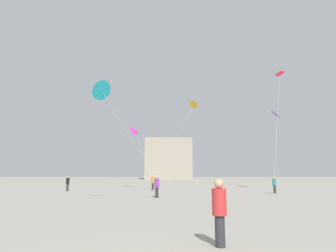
% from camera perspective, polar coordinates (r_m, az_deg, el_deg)
% --- Properties ---
extents(person_in_orange, '(0.36, 0.36, 1.67)m').
position_cam_1_polar(person_in_orange, '(33.27, -3.02, -10.98)').
color(person_in_orange, '#2D2D33').
rests_on(person_in_orange, ground_plane).
extents(person_in_black, '(0.34, 0.34, 1.58)m').
position_cam_1_polar(person_in_black, '(32.98, -19.29, -10.57)').
color(person_in_black, '#2D2D33').
rests_on(person_in_black, ground_plane).
extents(person_in_purple, '(0.37, 0.37, 1.68)m').
position_cam_1_polar(person_in_purple, '(22.68, -2.22, -11.71)').
color(person_in_purple, '#2D2D33').
rests_on(person_in_purple, ground_plane).
extents(person_in_teal, '(0.34, 0.34, 1.57)m').
position_cam_1_polar(person_in_teal, '(29.29, 20.36, -10.74)').
color(person_in_teal, '#2D2D33').
rests_on(person_in_teal, ground_plane).
extents(person_in_red, '(0.37, 0.37, 1.70)m').
position_cam_1_polar(person_in_red, '(7.82, 10.16, -15.90)').
color(person_in_red, '#2D2D33').
rests_on(person_in_red, ground_plane).
extents(kite_amber_diamond, '(5.21, 2.63, 8.52)m').
position_cam_1_polar(kite_amber_diamond, '(32.16, 5.02, 4.13)').
color(kite_amber_diamond, yellow).
extents(kite_violet_delta, '(3.56, 6.99, 7.93)m').
position_cam_1_polar(kite_violet_delta, '(36.45, 20.57, 2.16)').
color(kite_violet_delta, purple).
extents(kite_magenta_diamond, '(3.17, 2.99, 6.37)m').
position_cam_1_polar(kite_magenta_diamond, '(36.06, -6.60, -0.98)').
color(kite_magenta_diamond, '#D12899').
extents(kite_cyan_diamond, '(4.25, 5.36, 6.58)m').
position_cam_1_polar(kite_cyan_diamond, '(19.41, -13.12, 6.93)').
color(kite_cyan_diamond, '#1EB2C6').
extents(kite_crimson_delta, '(5.39, 10.00, 14.15)m').
position_cam_1_polar(kite_crimson_delta, '(41.41, 21.23, 9.14)').
color(kite_crimson_delta, red).
extents(building_left_hall, '(16.28, 18.11, 13.18)m').
position_cam_1_polar(building_left_hall, '(99.09, -0.18, -6.65)').
color(building_left_hall, '#A39984').
rests_on(building_left_hall, ground_plane).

